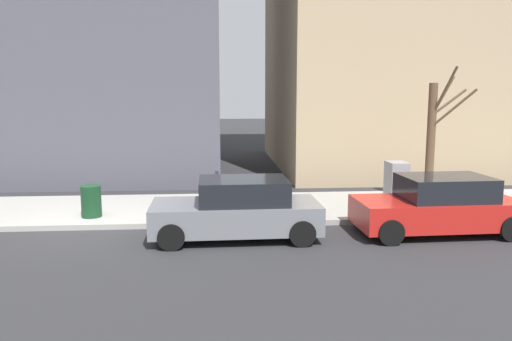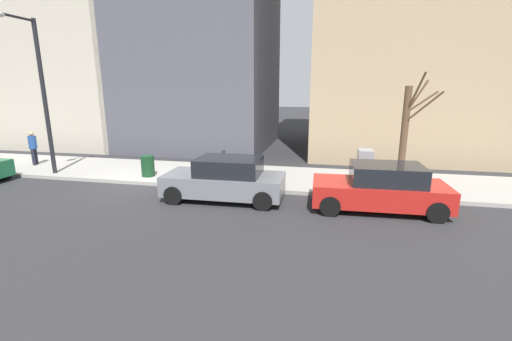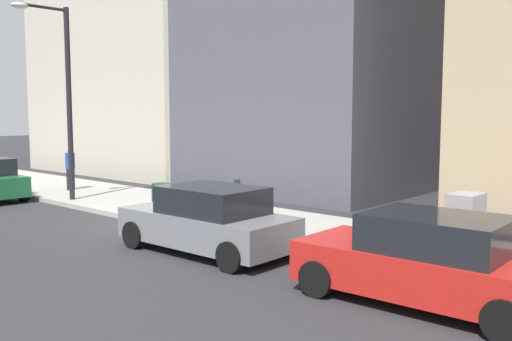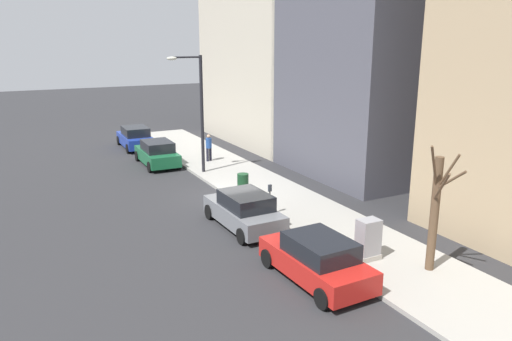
% 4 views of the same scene
% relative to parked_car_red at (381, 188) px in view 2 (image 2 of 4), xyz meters
% --- Properties ---
extents(ground_plane, '(120.00, 120.00, 0.00)m').
position_rel_parked_car_red_xyz_m(ground_plane, '(1.01, 9.28, -0.74)').
color(ground_plane, '#2B2B2D').
extents(sidewalk, '(4.00, 36.00, 0.15)m').
position_rel_parked_car_red_xyz_m(sidewalk, '(3.01, 9.28, -0.66)').
color(sidewalk, '#9E9B93').
rests_on(sidewalk, ground).
extents(parked_car_red, '(2.03, 4.25, 1.52)m').
position_rel_parked_car_red_xyz_m(parked_car_red, '(0.00, 0.00, 0.00)').
color(parked_car_red, red).
rests_on(parked_car_red, ground).
extents(parked_car_grey, '(1.99, 4.23, 1.52)m').
position_rel_parked_car_red_xyz_m(parked_car_grey, '(-0.01, 5.23, 0.00)').
color(parked_car_grey, slate).
rests_on(parked_car_grey, ground).
extents(parking_meter, '(0.14, 0.10, 1.35)m').
position_rel_parked_car_red_xyz_m(parking_meter, '(1.46, 5.74, 0.24)').
color(parking_meter, slate).
rests_on(parking_meter, sidewalk).
extents(utility_box, '(0.83, 0.61, 1.43)m').
position_rel_parked_car_red_xyz_m(utility_box, '(2.31, 0.30, 0.11)').
color(utility_box, '#A8A399').
rests_on(utility_box, sidewalk).
extents(streetlamp, '(1.97, 0.32, 6.50)m').
position_rel_parked_car_red_xyz_m(streetlamp, '(1.30, 13.75, 3.28)').
color(streetlamp, black).
rests_on(streetlamp, sidewalk).
extents(bare_tree, '(0.97, 1.24, 4.33)m').
position_rel_parked_car_red_xyz_m(bare_tree, '(3.59, -1.33, 1.49)').
color(bare_tree, brown).
rests_on(bare_tree, sidewalk).
extents(trash_bin, '(0.56, 0.56, 0.90)m').
position_rel_parked_car_red_xyz_m(trash_bin, '(1.91, 9.32, -0.14)').
color(trash_bin, '#14381E').
rests_on(trash_bin, sidewalk).
extents(pedestrian_near_meter, '(0.38, 0.36, 1.66)m').
position_rel_parked_car_red_xyz_m(pedestrian_near_meter, '(2.82, 16.00, 0.35)').
color(pedestrian_near_meter, '#1E1E2D').
rests_on(pedestrian_near_meter, sidewalk).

